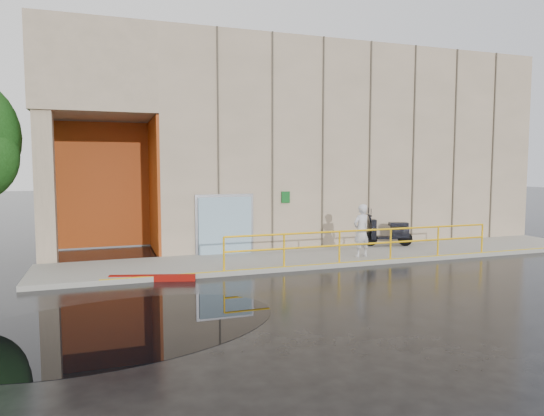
{
  "coord_description": "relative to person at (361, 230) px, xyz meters",
  "views": [
    {
      "loc": [
        -3.76,
        -10.68,
        3.23
      ],
      "look_at": [
        0.95,
        3.0,
        1.98
      ],
      "focal_mm": 32.0,
      "sensor_mm": 36.0,
      "label": 1
    }
  ],
  "objects": [
    {
      "name": "scooter",
      "position": [
        2.1,
        1.6,
        -0.05
      ],
      "size": [
        1.95,
        1.16,
        1.47
      ],
      "rotation": [
        0.0,
        0.0,
        -0.32
      ],
      "color": "black",
      "rests_on": "sidewalk"
    },
    {
      "name": "red_curb",
      "position": [
        -7.03,
        -0.7,
        -0.96
      ],
      "size": [
        2.36,
        0.83,
        0.18
      ],
      "primitive_type": "cube",
      "rotation": [
        0.0,
        0.0,
        -0.28
      ],
      "color": "maroon",
      "rests_on": "ground"
    },
    {
      "name": "building",
      "position": [
        0.65,
        7.19,
        3.15
      ],
      "size": [
        20.0,
        10.17,
        8.0
      ],
      "color": "gray",
      "rests_on": "ground"
    },
    {
      "name": "ground",
      "position": [
        -4.45,
        -3.8,
        -1.05
      ],
      "size": [
        120.0,
        120.0,
        0.0
      ],
      "primitive_type": "plane",
      "color": "black",
      "rests_on": "ground"
    },
    {
      "name": "guardrail",
      "position": [
        -0.2,
        -0.65,
        -0.37
      ],
      "size": [
        9.56,
        0.06,
        1.03
      ],
      "color": "yellow",
      "rests_on": "sidewalk"
    },
    {
      "name": "sidewalk",
      "position": [
        -0.45,
        0.7,
        -0.98
      ],
      "size": [
        20.0,
        3.0,
        0.15
      ],
      "primitive_type": "cube",
      "color": "gray",
      "rests_on": "ground"
    },
    {
      "name": "person",
      "position": [
        0.0,
        0.0,
        0.0
      ],
      "size": [
        0.74,
        0.58,
        1.8
      ],
      "primitive_type": "imported",
      "rotation": [
        0.0,
        0.0,
        3.39
      ],
      "color": "silver",
      "rests_on": "sidewalk"
    },
    {
      "name": "puddle",
      "position": [
        -8.12,
        -4.51,
        -1.05
      ],
      "size": [
        7.66,
        5.65,
        0.01
      ],
      "primitive_type": "cube",
      "rotation": [
        0.0,
        0.0,
        0.22
      ],
      "color": "black",
      "rests_on": "ground"
    }
  ]
}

